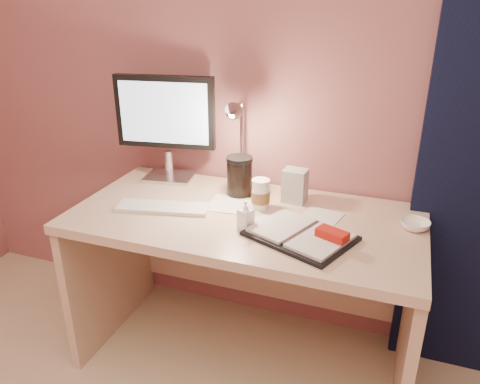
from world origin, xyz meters
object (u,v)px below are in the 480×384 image
(lotion_bottle, at_px, (246,214))
(product_box, at_px, (295,186))
(bowl, at_px, (415,225))
(coffee_cup, at_px, (261,194))
(desk_lamp, at_px, (231,136))
(monitor, at_px, (166,119))
(planner, at_px, (303,235))
(dark_jar, at_px, (240,178))
(desk, at_px, (250,254))
(keyboard, at_px, (163,207))

(lotion_bottle, distance_m, product_box, 0.32)
(bowl, relative_size, lotion_bottle, 1.01)
(coffee_cup, relative_size, desk_lamp, 0.30)
(monitor, bearing_deg, desk_lamp, -17.94)
(planner, distance_m, product_box, 0.33)
(planner, distance_m, desk_lamp, 0.56)
(lotion_bottle, height_order, desk_lamp, desk_lamp)
(dark_jar, xyz_separation_m, product_box, (0.25, 0.01, -0.01))
(desk, xyz_separation_m, bowl, (0.64, 0.03, 0.24))
(coffee_cup, distance_m, desk_lamp, 0.29)
(product_box, relative_size, desk_lamp, 0.35)
(coffee_cup, relative_size, bowl, 1.12)
(coffee_cup, relative_size, lotion_bottle, 1.12)
(monitor, bearing_deg, bowl, -16.39)
(bowl, height_order, dark_jar, dark_jar)
(planner, bearing_deg, desk, 167.18)
(monitor, xyz_separation_m, dark_jar, (0.38, -0.06, -0.21))
(keyboard, bearing_deg, product_box, 15.20)
(product_box, xyz_separation_m, desk_lamp, (-0.29, 0.00, 0.19))
(desk, distance_m, dark_jar, 0.34)
(monitor, height_order, planner, monitor)
(keyboard, height_order, planner, planner)
(keyboard, xyz_separation_m, planner, (0.60, -0.05, 0.01))
(desk_lamp, bearing_deg, keyboard, -134.44)
(keyboard, xyz_separation_m, lotion_bottle, (0.37, -0.04, 0.05))
(dark_jar, height_order, desk_lamp, desk_lamp)
(coffee_cup, bearing_deg, monitor, 162.57)
(desk, xyz_separation_m, coffee_cup, (0.04, 0.02, 0.28))
(lotion_bottle, bearing_deg, coffee_cup, 90.09)
(keyboard, height_order, bowl, bowl)
(planner, height_order, desk_lamp, desk_lamp)
(lotion_bottle, relative_size, product_box, 0.76)
(product_box, distance_m, desk_lamp, 0.34)
(desk, xyz_separation_m, planner, (0.26, -0.18, 0.24))
(bowl, bearing_deg, monitor, 172.45)
(planner, xyz_separation_m, lotion_bottle, (-0.23, 0.01, 0.04))
(product_box, bearing_deg, monitor, 179.52)
(bowl, bearing_deg, keyboard, -170.39)
(coffee_cup, xyz_separation_m, dark_jar, (-0.13, 0.10, 0.02))
(keyboard, distance_m, coffee_cup, 0.41)
(desk, relative_size, product_box, 9.63)
(planner, bearing_deg, monitor, 175.97)
(lotion_bottle, height_order, product_box, product_box)
(monitor, xyz_separation_m, keyboard, (0.13, -0.31, -0.29))
(monitor, bearing_deg, coffee_cup, -26.26)
(desk_lamp, bearing_deg, coffee_cup, -38.23)
(desk, relative_size, planner, 3.25)
(coffee_cup, height_order, desk_lamp, desk_lamp)
(planner, bearing_deg, desk_lamp, 164.45)
(monitor, bearing_deg, dark_jar, -18.42)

